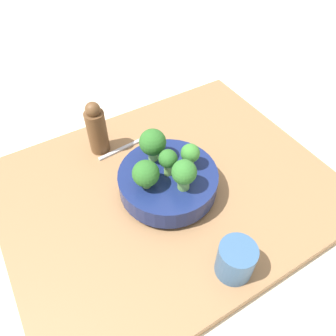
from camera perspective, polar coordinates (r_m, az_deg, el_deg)
name	(u,v)px	position (r m, az deg, el deg)	size (l,w,h in m)	color
ground_plane	(168,194)	(0.89, 0.05, -4.48)	(6.00, 6.00, 0.00)	beige
table	(168,190)	(0.88, 0.05, -3.82)	(0.84, 0.68, 0.03)	olive
bowl	(168,181)	(0.83, 0.00, -2.27)	(0.25, 0.25, 0.07)	navy
broccoli_floret_right	(146,174)	(0.75, -3.88, -1.03)	(0.06, 0.06, 0.08)	#609347
broccoli_floret_front	(153,143)	(0.80, -2.68, 4.37)	(0.07, 0.07, 0.09)	#7AB256
broccoli_floret_back	(183,174)	(0.74, 2.58, -1.05)	(0.06, 0.06, 0.08)	#609347
broccoli_floret_center	(168,160)	(0.77, 0.00, 1.39)	(0.05, 0.05, 0.08)	#7AB256
broccoli_floret_left	(190,154)	(0.80, 3.90, 2.43)	(0.05, 0.05, 0.07)	#6BA34C
cup	(236,260)	(0.72, 11.69, -15.43)	(0.08, 0.08, 0.09)	#33567F
pepper_mill	(97,129)	(0.93, -12.32, 6.68)	(0.06, 0.06, 0.17)	brown
fork	(126,147)	(0.97, -7.28, 3.70)	(0.18, 0.02, 0.01)	#B2B2B7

